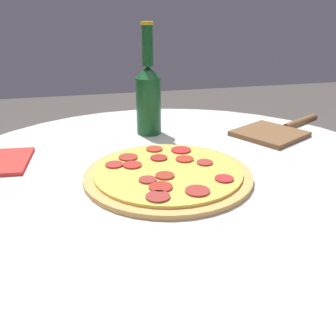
{
  "coord_description": "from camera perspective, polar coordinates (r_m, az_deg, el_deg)",
  "views": [
    {
      "loc": [
        -0.67,
        0.18,
        1.0
      ],
      "look_at": [
        -0.02,
        0.02,
        0.71
      ],
      "focal_mm": 40.0,
      "sensor_mm": 36.0,
      "label": 1
    }
  ],
  "objects": [
    {
      "name": "table",
      "position": [
        0.83,
        0.92,
        -9.89
      ],
      "size": [
        1.02,
        1.02,
        0.69
      ],
      "color": "silver",
      "rests_on": "ground_plane"
    },
    {
      "name": "napkin",
      "position": [
        0.87,
        -23.24,
        0.93
      ],
      "size": [
        0.15,
        0.1,
        0.01
      ],
      "color": "red",
      "rests_on": "table"
    },
    {
      "name": "beer_bottle",
      "position": [
        0.97,
        -3.16,
        10.98
      ],
      "size": [
        0.06,
        0.06,
        0.28
      ],
      "color": "#144C23",
      "rests_on": "table"
    },
    {
      "name": "pizza_paddle",
      "position": [
        1.03,
        16.22,
        5.41
      ],
      "size": [
        0.23,
        0.31,
        0.02
      ],
      "rotation": [
        0.0,
        0.0,
        -1.07
      ],
      "color": "brown",
      "rests_on": "table"
    },
    {
      "name": "pizza",
      "position": [
        0.73,
        -0.02,
        -0.86
      ],
      "size": [
        0.33,
        0.33,
        0.02
      ],
      "color": "tan",
      "rests_on": "table"
    }
  ]
}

